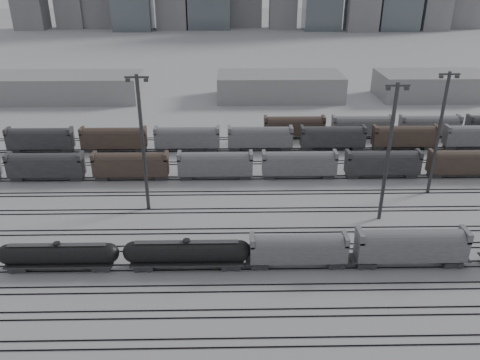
{
  "coord_description": "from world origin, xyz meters",
  "views": [
    {
      "loc": [
        -5.7,
        -55.05,
        39.61
      ],
      "look_at": [
        -4.2,
        22.35,
        4.0
      ],
      "focal_mm": 35.0,
      "sensor_mm": 36.0,
      "label": 1
    }
  ],
  "objects_px": {
    "tank_car_b": "(187,252)",
    "light_mast_c": "(389,151)",
    "tank_car_a": "(59,255)",
    "hopper_car_b": "(411,245)",
    "hopper_car_a": "(298,248)"
  },
  "relations": [
    {
      "from": "tank_car_a",
      "to": "hopper_car_b",
      "type": "relative_size",
      "value": 1.09
    },
    {
      "from": "tank_car_a",
      "to": "light_mast_c",
      "type": "distance_m",
      "value": 52.68
    },
    {
      "from": "hopper_car_a",
      "to": "light_mast_c",
      "type": "xyz_separation_m",
      "value": [
        15.89,
        13.77,
        9.41
      ]
    },
    {
      "from": "light_mast_c",
      "to": "tank_car_b",
      "type": "bearing_deg",
      "value": -156.53
    },
    {
      "from": "hopper_car_a",
      "to": "light_mast_c",
      "type": "bearing_deg",
      "value": 40.91
    },
    {
      "from": "hopper_car_b",
      "to": "light_mast_c",
      "type": "height_order",
      "value": "light_mast_c"
    },
    {
      "from": "hopper_car_a",
      "to": "hopper_car_b",
      "type": "bearing_deg",
      "value": 0.0
    },
    {
      "from": "tank_car_a",
      "to": "tank_car_b",
      "type": "xyz_separation_m",
      "value": [
        18.13,
        0.0,
        0.15
      ]
    },
    {
      "from": "tank_car_b",
      "to": "tank_car_a",
      "type": "bearing_deg",
      "value": 180.0
    },
    {
      "from": "tank_car_a",
      "to": "hopper_car_a",
      "type": "bearing_deg",
      "value": 0.0
    },
    {
      "from": "tank_car_a",
      "to": "hopper_car_a",
      "type": "relative_size",
      "value": 1.23
    },
    {
      "from": "light_mast_c",
      "to": "hopper_car_b",
      "type": "bearing_deg",
      "value": -89.26
    },
    {
      "from": "tank_car_b",
      "to": "light_mast_c",
      "type": "relative_size",
      "value": 0.77
    },
    {
      "from": "hopper_car_b",
      "to": "light_mast_c",
      "type": "relative_size",
      "value": 0.67
    },
    {
      "from": "hopper_car_a",
      "to": "hopper_car_b",
      "type": "xyz_separation_m",
      "value": [
        16.07,
        0.0,
        0.41
      ]
    }
  ]
}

